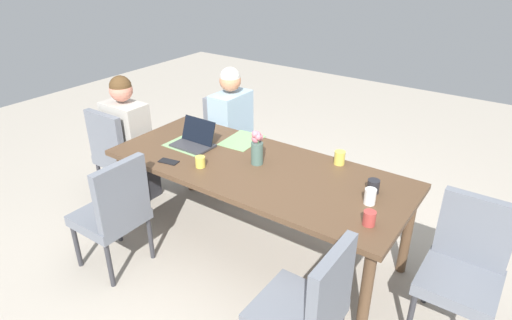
# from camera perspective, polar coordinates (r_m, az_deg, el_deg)

# --- Properties ---
(ground_plane) EXTENTS (10.00, 10.00, 0.00)m
(ground_plane) POSITION_cam_1_polar(r_m,az_deg,el_deg) (3.59, -0.00, -11.22)
(ground_plane) COLOR #B2A899
(dining_table) EXTENTS (2.27, 0.94, 0.73)m
(dining_table) POSITION_cam_1_polar(r_m,az_deg,el_deg) (3.23, -0.00, -1.91)
(dining_table) COLOR brown
(dining_table) RESTS_ON ground_plane
(chair_head_right_left_near) EXTENTS (0.44, 0.44, 0.90)m
(chair_head_right_left_near) POSITION_cam_1_polar(r_m,az_deg,el_deg) (4.16, -17.55, 1.11)
(chair_head_right_left_near) COLOR slate
(chair_head_right_left_near) RESTS_ON ground_plane
(person_head_right_left_near) EXTENTS (0.40, 0.36, 1.19)m
(person_head_right_left_near) POSITION_cam_1_polar(r_m,az_deg,el_deg) (4.14, -16.29, 1.62)
(person_head_right_left_near) COLOR #2D2D33
(person_head_right_left_near) RESTS_ON ground_plane
(chair_near_left_mid) EXTENTS (0.44, 0.44, 0.90)m
(chair_near_left_mid) POSITION_cam_1_polar(r_m,az_deg,el_deg) (4.34, -3.50, 3.45)
(chair_near_left_mid) COLOR slate
(chair_near_left_mid) RESTS_ON ground_plane
(person_near_left_mid) EXTENTS (0.36, 0.40, 1.19)m
(person_near_left_mid) POSITION_cam_1_polar(r_m,az_deg,el_deg) (4.24, -3.21, 3.30)
(person_near_left_mid) COLOR #2D2D33
(person_near_left_mid) RESTS_ON ground_plane
(chair_far_left_far) EXTENTS (0.44, 0.44, 0.90)m
(chair_far_left_far) POSITION_cam_1_polar(r_m,az_deg,el_deg) (3.28, -18.07, -6.23)
(chair_far_left_far) COLOR slate
(chair_far_left_far) RESTS_ON ground_plane
(chair_far_right_near) EXTENTS (0.44, 0.44, 0.90)m
(chair_far_right_near) POSITION_cam_1_polar(r_m,az_deg,el_deg) (2.42, 6.91, -18.47)
(chair_far_right_near) COLOR slate
(chair_far_right_near) RESTS_ON ground_plane
(chair_head_left_right_mid) EXTENTS (0.44, 0.44, 0.90)m
(chair_head_left_right_mid) POSITION_cam_1_polar(r_m,az_deg,el_deg) (2.93, 25.70, -12.17)
(chair_head_left_right_mid) COLOR slate
(chair_head_left_right_mid) RESTS_ON ground_plane
(flower_vase) EXTENTS (0.09, 0.10, 0.27)m
(flower_vase) POSITION_cam_1_polar(r_m,az_deg,el_deg) (3.17, 0.14, 1.71)
(flower_vase) COLOR #4C6B60
(flower_vase) RESTS_ON dining_table
(placemat_head_right_left_near) EXTENTS (0.36, 0.26, 0.00)m
(placemat_head_right_left_near) POSITION_cam_1_polar(r_m,az_deg,el_deg) (3.56, -8.81, 1.93)
(placemat_head_right_left_near) COLOR #7FAD70
(placemat_head_right_left_near) RESTS_ON dining_table
(placemat_near_left_mid) EXTENTS (0.28, 0.38, 0.00)m
(placemat_near_left_mid) POSITION_cam_1_polar(r_m,az_deg,el_deg) (3.61, -1.86, 2.59)
(placemat_near_left_mid) COLOR #7FAD70
(placemat_near_left_mid) RESTS_ON dining_table
(laptop_head_right_left_near) EXTENTS (0.32, 0.22, 0.21)m
(laptop_head_right_left_near) POSITION_cam_1_polar(r_m,az_deg,el_deg) (3.53, -8.07, 2.51)
(laptop_head_right_left_near) COLOR #38383D
(laptop_head_right_left_near) RESTS_ON dining_table
(coffee_mug_near_left) EXTENTS (0.07, 0.07, 0.09)m
(coffee_mug_near_left) POSITION_cam_1_polar(r_m,az_deg,el_deg) (2.62, 14.64, -7.39)
(coffee_mug_near_left) COLOR #AD3D38
(coffee_mug_near_left) RESTS_ON dining_table
(coffee_mug_near_right) EXTENTS (0.07, 0.07, 0.10)m
(coffee_mug_near_right) POSITION_cam_1_polar(r_m,az_deg,el_deg) (2.82, 14.73, -4.65)
(coffee_mug_near_right) COLOR white
(coffee_mug_near_right) RESTS_ON dining_table
(coffee_mug_centre_left) EXTENTS (0.08, 0.08, 0.10)m
(coffee_mug_centre_left) POSITION_cam_1_polar(r_m,az_deg,el_deg) (3.26, 10.91, 0.30)
(coffee_mug_centre_left) COLOR #DBC64C
(coffee_mug_centre_left) RESTS_ON dining_table
(coffee_mug_centre_right) EXTENTS (0.08, 0.08, 0.09)m
(coffee_mug_centre_right) POSITION_cam_1_polar(r_m,az_deg,el_deg) (2.95, 15.13, -3.34)
(coffee_mug_centre_right) COLOR #232328
(coffee_mug_centre_right) RESTS_ON dining_table
(coffee_mug_far_left) EXTENTS (0.07, 0.07, 0.08)m
(coffee_mug_far_left) POSITION_cam_1_polar(r_m,az_deg,el_deg) (3.19, -7.32, -0.23)
(coffee_mug_far_left) COLOR #DBC64C
(coffee_mug_far_left) RESTS_ON dining_table
(phone_black) EXTENTS (0.16, 0.10, 0.01)m
(phone_black) POSITION_cam_1_polar(r_m,az_deg,el_deg) (3.32, -11.38, -0.20)
(phone_black) COLOR black
(phone_black) RESTS_ON dining_table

